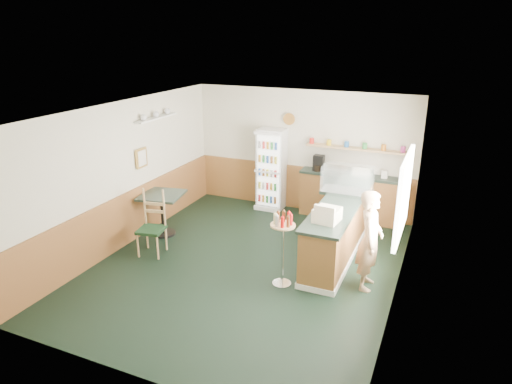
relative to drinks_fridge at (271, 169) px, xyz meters
The scene contains 13 objects.
ground 2.96m from the drinks_fridge, 77.02° to the right, with size 6.00×6.00×0.00m, color black.
room_envelope 2.14m from the drinks_fridge, 78.61° to the right, with size 5.04×6.02×2.72m.
service_counter 2.63m from the drinks_fridge, 40.04° to the right, with size 0.68×3.01×1.01m.
back_counter 1.86m from the drinks_fridge, ahead, with size 2.24×0.42×1.69m.
drinks_fridge is the anchor object (origin of this frame).
display_case 2.33m from the drinks_fridge, 30.80° to the right, with size 0.92×0.48×0.52m.
cash_register 3.28m from the drinks_fridge, 52.70° to the right, with size 0.38×0.40×0.22m, color #EFE4C5.
shopkeeper 3.75m from the drinks_fridge, 44.28° to the right, with size 0.54×0.39×1.62m, color tan.
condiment_stand 3.40m from the drinks_fridge, 65.36° to the right, with size 0.39×0.39×1.23m.
newspaper_rack 2.17m from the drinks_fridge, 40.10° to the right, with size 0.09×0.41×0.49m.
cafe_table 2.66m from the drinks_fridge, 122.45° to the right, with size 0.91×0.91×0.86m.
cafe_chair 3.15m from the drinks_fridge, 111.19° to the right, with size 0.52×0.52×1.19m.
dog_doorstop 2.70m from the drinks_fridge, 53.89° to the right, with size 0.21×0.28×0.26m.
Camera 1 is at (2.97, -6.45, 3.88)m, focal length 32.00 mm.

